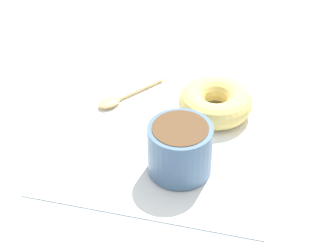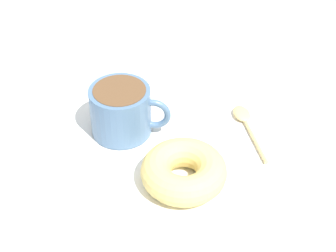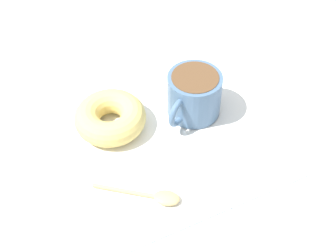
% 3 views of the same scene
% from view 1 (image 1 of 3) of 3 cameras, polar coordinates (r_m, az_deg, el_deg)
% --- Properties ---
extents(ground_plane, '(1.20, 1.20, 0.02)m').
position_cam_1_polar(ground_plane, '(0.79, 0.76, -2.29)').
color(ground_plane, '#99A8B7').
extents(napkin, '(0.32, 0.32, 0.00)m').
position_cam_1_polar(napkin, '(0.79, -0.00, -1.21)').
color(napkin, white).
rests_on(napkin, ground_plane).
extents(coffee_cup, '(0.10, 0.08, 0.07)m').
position_cam_1_polar(coffee_cup, '(0.72, 1.18, -2.16)').
color(coffee_cup, slate).
rests_on(coffee_cup, napkin).
extents(donut, '(0.11, 0.11, 0.04)m').
position_cam_1_polar(donut, '(0.82, 4.83, 2.42)').
color(donut, '#E5C66B').
rests_on(donut, napkin).
extents(spoon, '(0.10, 0.09, 0.01)m').
position_cam_1_polar(spoon, '(0.86, -5.15, 2.76)').
color(spoon, '#D8B772').
rests_on(spoon, napkin).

